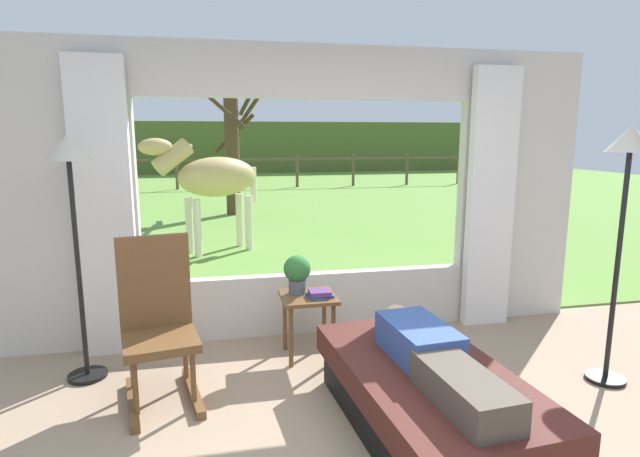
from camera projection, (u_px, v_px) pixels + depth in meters
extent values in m
cube|color=beige|center=(63.00, 200.00, 4.11)|extent=(1.15, 0.12, 2.55)
cube|color=beige|center=(515.00, 189.00, 4.92)|extent=(1.15, 0.12, 2.55)
cube|color=beige|center=(310.00, 302.00, 4.70)|extent=(2.90, 0.12, 0.55)
cube|color=beige|center=(309.00, 72.00, 4.32)|extent=(2.90, 0.12, 0.45)
cube|color=silver|center=(104.00, 211.00, 4.05)|extent=(0.44, 0.10, 2.40)
cube|color=silver|center=(491.00, 200.00, 4.73)|extent=(0.44, 0.10, 2.40)
cube|color=olive|center=(242.00, 195.00, 15.24)|extent=(36.00, 21.68, 0.02)
cube|color=#4F622C|center=(230.00, 147.00, 24.49)|extent=(36.00, 2.00, 2.40)
cube|color=black|center=(426.00, 413.00, 3.11)|extent=(0.95, 1.62, 0.24)
cube|color=#471E19|center=(427.00, 381.00, 3.07)|extent=(1.03, 1.77, 0.18)
cube|color=#334C8C|center=(418.00, 341.00, 3.18)|extent=(0.39, 0.62, 0.22)
cube|color=#4C4238|center=(464.00, 390.00, 2.61)|extent=(0.33, 0.70, 0.18)
sphere|color=tan|center=(397.00, 319.00, 3.55)|extent=(0.20, 0.20, 0.20)
cube|color=brown|center=(160.00, 341.00, 3.40)|extent=(0.56, 0.56, 0.06)
cube|color=brown|center=(154.00, 284.00, 3.53)|extent=(0.48, 0.15, 0.68)
cube|color=brown|center=(133.00, 403.00, 3.40)|extent=(0.19, 0.68, 0.06)
cube|color=brown|center=(193.00, 392.00, 3.55)|extent=(0.19, 0.68, 0.06)
cylinder|color=brown|center=(135.00, 387.00, 3.20)|extent=(0.04, 0.04, 0.38)
cylinder|color=brown|center=(193.00, 376.00, 3.34)|extent=(0.04, 0.04, 0.38)
cylinder|color=brown|center=(132.00, 363.00, 3.53)|extent=(0.04, 0.04, 0.38)
cylinder|color=brown|center=(185.00, 355.00, 3.67)|extent=(0.04, 0.04, 0.38)
cube|color=brown|center=(308.00, 297.00, 4.11)|extent=(0.44, 0.44, 0.03)
cylinder|color=brown|center=(291.00, 337.00, 3.96)|extent=(0.04, 0.04, 0.49)
cylinder|color=brown|center=(333.00, 334.00, 4.03)|extent=(0.04, 0.04, 0.49)
cylinder|color=brown|center=(285.00, 322.00, 4.29)|extent=(0.04, 0.04, 0.49)
cylinder|color=brown|center=(324.00, 319.00, 4.36)|extent=(0.04, 0.04, 0.49)
cylinder|color=#4C5156|center=(297.00, 287.00, 4.14)|extent=(0.14, 0.14, 0.12)
sphere|color=#2D6B2D|center=(297.00, 269.00, 4.11)|extent=(0.22, 0.22, 0.22)
cube|color=#23478C|center=(320.00, 295.00, 4.07)|extent=(0.21, 0.18, 0.02)
cube|color=#59336B|center=(320.00, 292.00, 4.06)|extent=(0.17, 0.15, 0.03)
cylinder|color=black|center=(88.00, 375.00, 3.83)|extent=(0.28, 0.28, 0.03)
cylinder|color=black|center=(79.00, 273.00, 3.68)|extent=(0.04, 0.04, 1.62)
cone|color=beige|center=(68.00, 147.00, 3.52)|extent=(0.32, 0.32, 0.18)
cylinder|color=black|center=(605.00, 378.00, 3.78)|extent=(0.28, 0.28, 0.03)
cylinder|color=black|center=(617.00, 271.00, 3.63)|extent=(0.04, 0.04, 1.68)
cone|color=beige|center=(631.00, 139.00, 3.46)|extent=(0.32, 0.32, 0.18)
ellipsoid|color=tan|center=(218.00, 177.00, 7.69)|extent=(1.36, 1.01, 0.60)
cylinder|color=tan|center=(173.00, 157.00, 7.25)|extent=(0.65, 0.48, 0.53)
ellipsoid|color=tan|center=(155.00, 147.00, 7.08)|extent=(0.52, 0.38, 0.24)
cube|color=beige|center=(178.00, 155.00, 7.29)|extent=(0.42, 0.25, 0.32)
cylinder|color=beige|center=(253.00, 184.00, 8.06)|extent=(0.13, 0.13, 0.55)
cylinder|color=beige|center=(198.00, 228.00, 7.46)|extent=(0.11, 0.11, 0.85)
cylinder|color=beige|center=(189.00, 225.00, 7.71)|extent=(0.11, 0.11, 0.85)
cylinder|color=beige|center=(249.00, 223.00, 7.93)|extent=(0.11, 0.11, 0.85)
cylinder|color=beige|center=(239.00, 220.00, 8.19)|extent=(0.11, 0.11, 0.85)
cylinder|color=#4C3823|center=(232.00, 157.00, 11.35)|extent=(0.32, 0.32, 2.58)
cylinder|color=#47331E|center=(251.00, 108.00, 11.39)|extent=(0.50, 1.21, 0.70)
cylinder|color=#47331E|center=(224.00, 109.00, 10.76)|extent=(0.93, 0.47, 0.84)
cylinder|color=#47331E|center=(246.00, 103.00, 11.28)|extent=(0.32, 0.96, 0.53)
cylinder|color=#47331E|center=(235.00, 133.00, 11.67)|extent=(0.94, 0.28, 0.90)
cylinder|color=brown|center=(44.00, 175.00, 15.88)|extent=(0.10, 0.10, 1.10)
cylinder|color=brown|center=(112.00, 174.00, 16.28)|extent=(0.10, 0.10, 1.10)
cylinder|color=brown|center=(177.00, 173.00, 16.68)|extent=(0.10, 0.10, 1.10)
cylinder|color=brown|center=(238.00, 172.00, 17.08)|extent=(0.10, 0.10, 1.10)
cylinder|color=brown|center=(297.00, 171.00, 17.49)|extent=(0.10, 0.10, 1.10)
cylinder|color=brown|center=(353.00, 170.00, 17.89)|extent=(0.10, 0.10, 1.10)
cylinder|color=brown|center=(407.00, 169.00, 18.29)|extent=(0.10, 0.10, 1.10)
cylinder|color=brown|center=(458.00, 169.00, 18.70)|extent=(0.10, 0.10, 1.10)
cube|color=brown|center=(238.00, 160.00, 17.01)|extent=(16.00, 0.06, 0.08)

